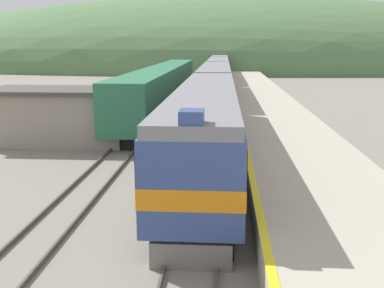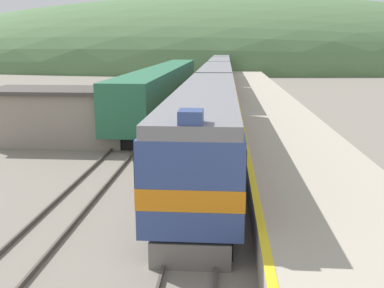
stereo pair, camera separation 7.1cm
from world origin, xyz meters
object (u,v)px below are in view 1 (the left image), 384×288
Objects in this scene: express_train_lead_car at (206,125)px; carriage_second at (215,85)px; carriage_third at (218,72)px; siding_train at (164,86)px; carriage_fourth at (220,65)px.

express_train_lead_car is 1.05× the size of carriage_second.
siding_train is at bearing -103.07° from carriage_third.
carriage_second is 1.00× the size of carriage_third.
carriage_third reaches higher than siding_train.
siding_train is at bearing 102.76° from express_train_lead_car.
express_train_lead_car is 42.86m from carriage_third.
carriage_second is 42.09m from carriage_fourth.
express_train_lead_car is at bearing -90.00° from carriage_second.
carriage_second is 1.00× the size of carriage_fourth.
siding_train is (-4.91, -0.12, -0.16)m from carriage_second.
carriage_third and carriage_fourth have the same top height.
carriage_fourth reaches higher than siding_train.
carriage_fourth is at bearing 83.36° from siding_train.
carriage_third is at bearing 90.00° from express_train_lead_car.
carriage_third is 21.04m from carriage_fourth.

